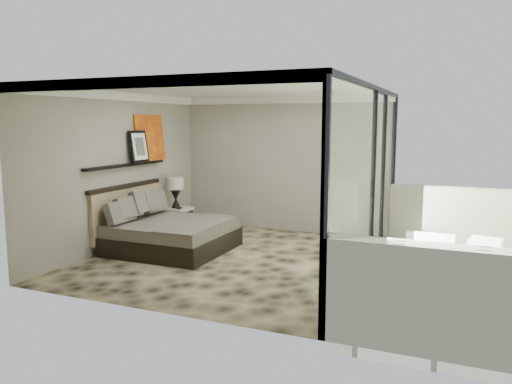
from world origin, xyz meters
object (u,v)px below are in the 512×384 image
at_px(lounger, 425,268).
at_px(bed, 167,232).
at_px(ottoman, 485,253).
at_px(nightstand, 177,220).
at_px(table_lamp, 176,189).

bearing_deg(lounger, bed, -178.35).
height_order(bed, lounger, bed).
bearing_deg(bed, ottoman, 10.95).
bearing_deg(ottoman, nightstand, 177.02).
bearing_deg(table_lamp, ottoman, -2.80).
bearing_deg(bed, lounger, 0.04).
relative_size(table_lamp, ottoman, 1.37).
bearing_deg(ottoman, lounger, -128.99).
bearing_deg(bed, nightstand, 114.83).
xyz_separation_m(bed, nightstand, (-0.61, 1.31, -0.07)).
relative_size(nightstand, lounger, 0.35).
relative_size(bed, table_lamp, 3.14).
distance_m(nightstand, lounger, 5.17).
bearing_deg(table_lamp, lounger, -14.42).
relative_size(nightstand, table_lamp, 0.82).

